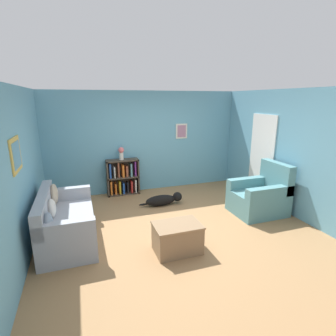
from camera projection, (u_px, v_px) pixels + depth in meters
name	position (u px, v px, depth m)	size (l,w,h in m)	color
ground_plane	(175.00, 224.00, 5.16)	(14.00, 14.00, 0.00)	#997047
wall_back	(145.00, 142.00, 6.89)	(5.60, 0.13, 2.60)	#609EB7
wall_left	(20.00, 172.00, 4.03)	(0.13, 5.00, 2.60)	#609EB7
wall_right	(285.00, 152.00, 5.65)	(0.16, 5.00, 2.60)	#609EB7
couch	(65.00, 223.00, 4.50)	(0.86, 1.71, 0.88)	#9399A3
bookshelf	(123.00, 177.00, 6.72)	(0.81, 0.28, 0.92)	#42382D
recliner_chair	(261.00, 196.00, 5.61)	(1.05, 0.87, 1.09)	slate
coffee_table	(177.00, 237.00, 4.20)	(0.75, 0.52, 0.47)	#846647
dog	(164.00, 200.00, 6.06)	(1.03, 0.23, 0.28)	black
vase	(121.00, 153.00, 6.53)	(0.15, 0.15, 0.32)	silver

